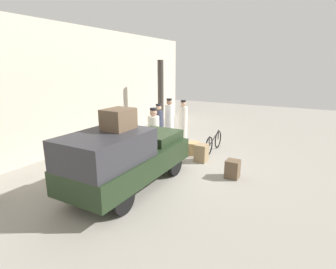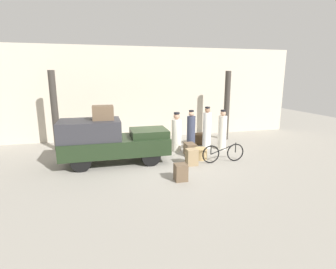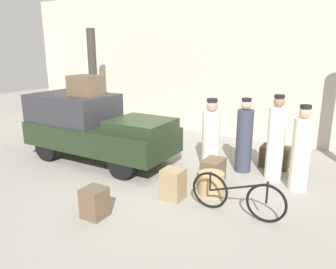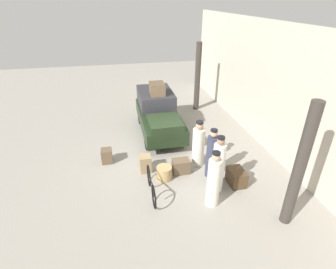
# 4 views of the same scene
# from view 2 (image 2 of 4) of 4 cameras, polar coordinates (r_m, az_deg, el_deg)

# --- Properties ---
(ground_plane) EXTENTS (30.00, 30.00, 0.00)m
(ground_plane) POSITION_cam_2_polar(r_m,az_deg,el_deg) (9.87, -0.84, -5.70)
(ground_plane) COLOR gray
(station_building_facade) EXTENTS (16.00, 0.15, 4.50)m
(station_building_facade) POSITION_cam_2_polar(r_m,az_deg,el_deg) (13.39, -5.00, 8.95)
(station_building_facade) COLOR beige
(station_building_facade) RESTS_ON ground
(canopy_pillar_left) EXTENTS (0.28, 0.28, 3.33)m
(canopy_pillar_left) POSITION_cam_2_polar(r_m,az_deg,el_deg) (11.93, -23.43, 4.69)
(canopy_pillar_left) COLOR #38332D
(canopy_pillar_left) RESTS_ON ground
(canopy_pillar_right) EXTENTS (0.28, 0.28, 3.33)m
(canopy_pillar_right) POSITION_cam_2_polar(r_m,az_deg,el_deg) (13.21, 12.67, 6.10)
(canopy_pillar_right) COLOR #38332D
(canopy_pillar_right) RESTS_ON ground
(truck) EXTENTS (3.80, 1.55, 1.61)m
(truck) POSITION_cam_2_polar(r_m,az_deg,el_deg) (9.61, -12.60, -1.13)
(truck) COLOR black
(truck) RESTS_ON ground
(bicycle) EXTENTS (1.64, 0.04, 0.71)m
(bicycle) POSITION_cam_2_polar(r_m,az_deg,el_deg) (9.83, 11.93, -3.97)
(bicycle) COLOR black
(bicycle) RESTS_ON ground
(wicker_basket) EXTENTS (0.49, 0.49, 0.44)m
(wicker_basket) POSITION_cam_2_polar(r_m,az_deg,el_deg) (10.05, 7.10, -4.16)
(wicker_basket) COLOR tan
(wicker_basket) RESTS_ON ground
(porter_standing_middle) EXTENTS (0.36, 0.36, 1.68)m
(porter_standing_middle) POSITION_cam_2_polar(r_m,az_deg,el_deg) (11.33, 5.03, 0.72)
(porter_standing_middle) COLOR #33384C
(porter_standing_middle) RESTS_ON ground
(porter_carrying_trunk) EXTENTS (0.36, 0.36, 1.71)m
(porter_carrying_trunk) POSITION_cam_2_polar(r_m,az_deg,el_deg) (11.43, 11.73, 0.67)
(porter_carrying_trunk) COLOR silver
(porter_carrying_trunk) RESTS_ON ground
(porter_with_bicycle) EXTENTS (0.41, 0.41, 1.65)m
(porter_with_bicycle) POSITION_cam_2_polar(r_m,az_deg,el_deg) (10.92, 1.88, 0.16)
(porter_with_bicycle) COLOR silver
(porter_with_bicycle) RESTS_ON ground
(conductor_in_dark_uniform) EXTENTS (0.36, 0.36, 1.82)m
(conductor_in_dark_uniform) POSITION_cam_2_polar(r_m,az_deg,el_deg) (11.50, 8.46, 1.15)
(conductor_in_dark_uniform) COLOR white
(conductor_in_dark_uniform) RESTS_ON ground
(trunk_umber_medium) EXTENTS (0.38, 0.56, 0.48)m
(trunk_umber_medium) POSITION_cam_2_polar(r_m,az_deg,el_deg) (10.52, 4.79, -3.21)
(trunk_umber_medium) COLOR brown
(trunk_umber_medium) RESTS_ON ground
(trunk_large_brown) EXTENTS (0.37, 0.37, 0.51)m
(trunk_large_brown) POSITION_cam_2_polar(r_m,az_deg,el_deg) (8.02, 2.78, -8.22)
(trunk_large_brown) COLOR brown
(trunk_large_brown) RESTS_ON ground
(trunk_wicker_pale) EXTENTS (0.39, 0.38, 0.58)m
(trunk_wicker_pale) POSITION_cam_2_polar(r_m,az_deg,el_deg) (9.37, 5.17, -4.91)
(trunk_wicker_pale) COLOR #937A56
(trunk_wicker_pale) RESTS_ON ground
(suitcase_tan_flat) EXTENTS (0.65, 0.46, 0.50)m
(suitcase_tan_flat) POSITION_cam_2_polar(r_m,az_deg,el_deg) (12.22, 6.57, -0.95)
(suitcase_tan_flat) COLOR #4C3823
(suitcase_tan_flat) RESTS_ON ground
(trunk_on_truck_roof) EXTENTS (0.72, 0.58, 0.49)m
(trunk_on_truck_roof) POSITION_cam_2_polar(r_m,az_deg,el_deg) (9.43, -13.97, 4.62)
(trunk_on_truck_roof) COLOR brown
(trunk_on_truck_roof) RESTS_ON truck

